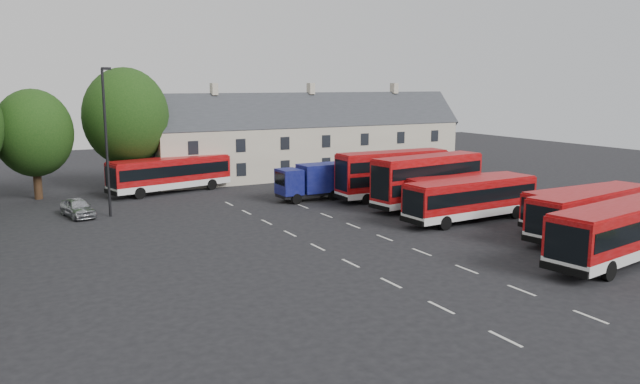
# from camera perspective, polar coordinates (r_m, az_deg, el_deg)

# --- Properties ---
(ground) EXTENTS (140.00, 140.00, 0.00)m
(ground) POSITION_cam_1_polar(r_m,az_deg,el_deg) (37.18, 1.22, -5.76)
(ground) COLOR black
(ground) RESTS_ON ground
(lane_markings) EXTENTS (5.15, 33.80, 0.01)m
(lane_markings) POSITION_cam_1_polar(r_m,az_deg,el_deg) (40.06, 2.95, -4.61)
(lane_markings) COLOR beige
(lane_markings) RESTS_ON ground
(terrace_houses) EXTENTS (35.70, 7.13, 10.06)m
(terrace_houses) POSITION_cam_1_polar(r_m,az_deg,el_deg) (69.13, -0.83, 4.79)
(terrace_houses) COLOR beige
(terrace_houses) RESTS_ON ground
(bus_row_a) EXTENTS (12.25, 4.71, 3.38)m
(bus_row_a) POSITION_cam_1_polar(r_m,az_deg,el_deg) (39.07, 26.06, -2.94)
(bus_row_a) COLOR silver
(bus_row_a) RESTS_ON ground
(bus_row_b) EXTENTS (11.44, 4.39, 3.16)m
(bus_row_b) POSITION_cam_1_polar(r_m,az_deg,el_deg) (44.41, 23.50, -1.49)
(bus_row_b) COLOR silver
(bus_row_b) RESTS_ON ground
(bus_row_c) EXTENTS (9.92, 2.47, 2.79)m
(bus_row_c) POSITION_cam_1_polar(r_m,az_deg,el_deg) (47.51, 22.85, -1.01)
(bus_row_c) COLOR silver
(bus_row_c) RESTS_ON ground
(bus_row_d) EXTENTS (11.21, 3.21, 3.13)m
(bus_row_d) POSITION_cam_1_polar(r_m,az_deg,el_deg) (47.00, 13.66, -0.37)
(bus_row_d) COLOR silver
(bus_row_d) RESTS_ON ground
(bus_row_e) EXTENTS (10.27, 3.21, 2.86)m
(bus_row_e) POSITION_cam_1_polar(r_m,az_deg,el_deg) (50.33, 13.13, 0.13)
(bus_row_e) COLOR silver
(bus_row_e) RESTS_ON ground
(bus_dd_south) EXTENTS (10.63, 3.79, 4.26)m
(bus_dd_south) POSITION_cam_1_polar(r_m,az_deg,el_deg) (51.49, 9.82, 1.27)
(bus_dd_south) COLOR silver
(bus_dd_south) RESTS_ON ground
(bus_dd_north) EXTENTS (10.30, 2.49, 4.21)m
(bus_dd_north) POSITION_cam_1_polar(r_m,az_deg,el_deg) (54.71, 6.63, 1.82)
(bus_dd_north) COLOR silver
(bus_dd_north) RESTS_ON ground
(bus_north) EXTENTS (11.73, 5.15, 3.23)m
(bus_north) POSITION_cam_1_polar(r_m,az_deg,el_deg) (59.42, -13.53, 1.81)
(bus_north) COLOR silver
(bus_north) RESTS_ON ground
(box_truck) EXTENTS (7.17, 2.37, 3.12)m
(box_truck) POSITION_cam_1_polar(r_m,az_deg,el_deg) (54.32, -0.19, 1.14)
(box_truck) COLOR black
(box_truck) RESTS_ON ground
(silver_car) EXTENTS (2.43, 4.46, 1.44)m
(silver_car) POSITION_cam_1_polar(r_m,az_deg,el_deg) (50.82, -21.28, -1.34)
(silver_car) COLOR #ABAEB2
(silver_car) RESTS_ON ground
(lamppost) EXTENTS (0.77, 0.49, 11.21)m
(lamppost) POSITION_cam_1_polar(r_m,az_deg,el_deg) (49.48, -18.95, 4.67)
(lamppost) COLOR black
(lamppost) RESTS_ON ground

